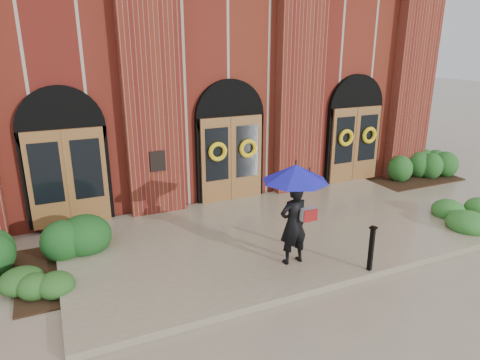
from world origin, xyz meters
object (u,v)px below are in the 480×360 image
hedge_wall_right (410,169)px  metal_post (371,248)px  hedge_wall_left (30,247)px  man_with_umbrella (295,195)px

hedge_wall_right → metal_post: bearing=-141.3°
hedge_wall_left → man_with_umbrella: bearing=-25.8°
hedge_wall_left → hedge_wall_right: bearing=5.3°
man_with_umbrella → metal_post: (1.29, -0.95, -1.02)m
man_with_umbrella → metal_post: bearing=141.5°
man_with_umbrella → hedge_wall_left: bearing=-27.9°
man_with_umbrella → hedge_wall_right: 7.94m
metal_post → hedge_wall_left: 7.28m
hedge_wall_left → hedge_wall_right: 12.14m
man_with_umbrella → hedge_wall_right: bearing=-154.8°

